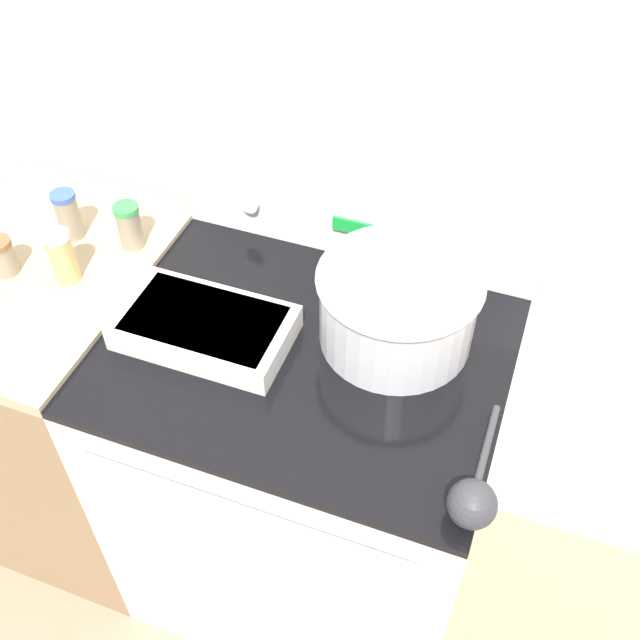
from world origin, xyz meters
name	(u,v)px	position (x,y,z in m)	size (l,w,h in m)	color
kitchen_wall	(371,101)	(0.00, 0.69, 1.25)	(8.00, 0.05, 2.50)	beige
stove_range	(310,470)	(0.00, 0.33, 0.46)	(0.79, 0.69, 0.91)	silver
control_panel	(357,221)	(0.00, 0.63, 0.99)	(0.79, 0.07, 0.17)	silver
side_counter	(80,396)	(-0.65, 0.33, 0.46)	(0.50, 0.66, 0.92)	#896B4C
mixing_bowl	(398,305)	(0.16, 0.41, 1.00)	(0.32, 0.32, 0.16)	silver
casserole_dish	(205,326)	(-0.20, 0.28, 0.94)	(0.34, 0.20, 0.06)	silver
ladle	(473,500)	(0.38, 0.07, 0.95)	(0.08, 0.27, 0.08)	#333338
spice_jar_green_cap	(129,226)	(-0.47, 0.46, 0.98)	(0.06, 0.06, 0.11)	gray
spice_jar_white_cap	(62,256)	(-0.54, 0.32, 0.98)	(0.06, 0.06, 0.12)	tan
spice_jar_blue_cap	(68,215)	(-0.61, 0.45, 0.98)	(0.05, 0.05, 0.11)	gray
spice_jar_brown_cap	(1,256)	(-0.68, 0.29, 0.97)	(0.06, 0.06, 0.08)	gray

